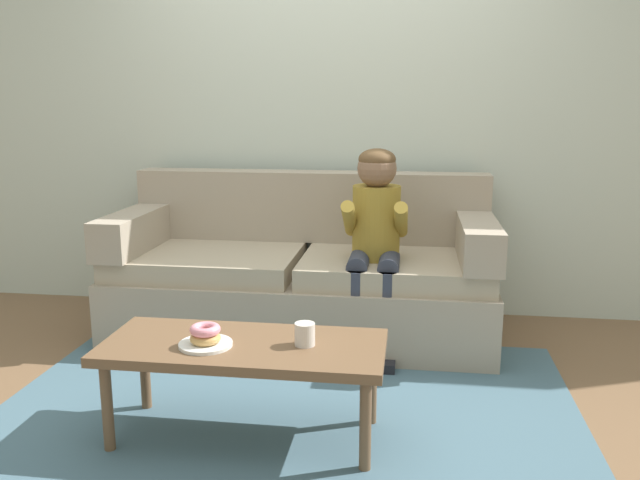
{
  "coord_description": "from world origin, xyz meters",
  "views": [
    {
      "loc": [
        0.52,
        -2.79,
        1.35
      ],
      "look_at": [
        0.06,
        0.45,
        0.65
      ],
      "focal_mm": 36.76,
      "sensor_mm": 36.0,
      "label": 1
    }
  ],
  "objects_px": {
    "couch": "(303,277)",
    "person_child": "(375,230)",
    "coffee_table": "(244,353)",
    "donut": "(205,338)",
    "mug": "(305,334)"
  },
  "relations": [
    {
      "from": "coffee_table",
      "to": "person_child",
      "type": "bearing_deg",
      "value": 66.65
    },
    {
      "from": "person_child",
      "to": "donut",
      "type": "relative_size",
      "value": 9.18
    },
    {
      "from": "mug",
      "to": "coffee_table",
      "type": "bearing_deg",
      "value": -178.29
    },
    {
      "from": "donut",
      "to": "coffee_table",
      "type": "bearing_deg",
      "value": 22.52
    },
    {
      "from": "couch",
      "to": "donut",
      "type": "relative_size",
      "value": 17.94
    },
    {
      "from": "coffee_table",
      "to": "donut",
      "type": "distance_m",
      "value": 0.17
    },
    {
      "from": "mug",
      "to": "donut",
      "type": "bearing_deg",
      "value": -170.49
    },
    {
      "from": "person_child",
      "to": "mug",
      "type": "xyz_separation_m",
      "value": [
        -0.21,
        -1.05,
        -0.21
      ]
    },
    {
      "from": "coffee_table",
      "to": "donut",
      "type": "bearing_deg",
      "value": -157.48
    },
    {
      "from": "couch",
      "to": "mug",
      "type": "distance_m",
      "value": 1.28
    },
    {
      "from": "donut",
      "to": "person_child",
      "type": "bearing_deg",
      "value": 61.96
    },
    {
      "from": "coffee_table",
      "to": "mug",
      "type": "height_order",
      "value": "mug"
    },
    {
      "from": "couch",
      "to": "donut",
      "type": "xyz_separation_m",
      "value": [
        -0.16,
        -1.32,
        0.11
      ]
    },
    {
      "from": "person_child",
      "to": "donut",
      "type": "bearing_deg",
      "value": -118.04
    },
    {
      "from": "couch",
      "to": "person_child",
      "type": "xyz_separation_m",
      "value": [
        0.43,
        -0.21,
        0.33
      ]
    }
  ]
}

